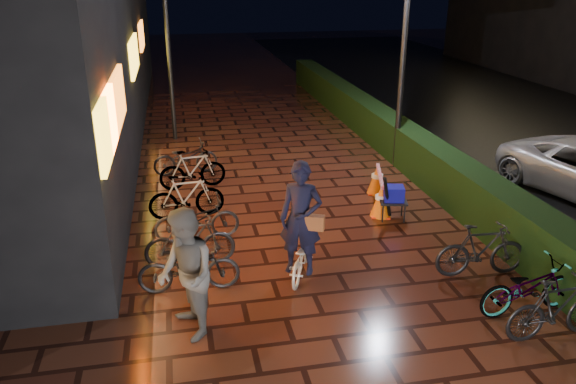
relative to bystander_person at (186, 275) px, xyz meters
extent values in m
plane|color=#381911|center=(2.48, 0.07, -0.93)|extent=(80.00, 80.00, 0.00)
cube|color=black|center=(5.78, 8.07, -0.43)|extent=(0.70, 20.00, 1.00)
imported|color=#4E4F51|center=(0.00, 0.00, 0.00)|extent=(0.91, 1.05, 1.85)
cube|color=yellow|center=(-0.97, 1.57, 1.67)|extent=(0.08, 2.00, 0.90)
cube|color=orange|center=(-0.97, 3.07, 1.67)|extent=(0.08, 3.00, 0.90)
cube|color=yellow|center=(-0.97, 9.07, 1.67)|extent=(0.08, 2.80, 0.90)
cube|color=orange|center=(-0.97, 14.07, 1.67)|extent=(0.08, 2.20, 0.90)
cylinder|color=black|center=(5.50, 6.26, 1.66)|extent=(0.18, 0.18, 5.17)
cylinder|color=black|center=(-0.06, 9.89, 1.38)|extent=(0.16, 0.16, 4.61)
imported|color=silver|center=(1.88, 1.27, -0.56)|extent=(1.02, 1.47, 0.73)
imported|color=black|center=(1.84, 1.17, 0.14)|extent=(0.81, 0.69, 1.87)
cube|color=brown|center=(2.02, 1.07, 0.10)|extent=(0.35, 0.26, 0.24)
cone|color=orange|center=(4.00, 3.29, -0.58)|extent=(0.43, 0.43, 0.69)
cone|color=#DA630B|center=(4.35, 4.51, -0.58)|extent=(0.43, 0.43, 0.69)
cube|color=#FF330D|center=(4.00, 3.29, -0.91)|extent=(0.46, 0.46, 0.03)
cube|color=red|center=(4.35, 4.51, -0.91)|extent=(0.46, 0.46, 0.03)
cube|color=red|center=(4.18, 3.90, -0.28)|extent=(0.47, 1.43, 0.07)
cube|color=black|center=(4.18, 3.09, -0.54)|extent=(0.63, 0.56, 0.04)
cylinder|color=black|center=(3.93, 2.97, -0.74)|extent=(0.04, 0.04, 0.37)
cylinder|color=black|center=(4.34, 2.87, -0.74)|extent=(0.04, 0.04, 0.37)
cylinder|color=black|center=(4.01, 3.32, -0.74)|extent=(0.04, 0.04, 0.37)
cylinder|color=black|center=(4.43, 3.21, -0.74)|extent=(0.04, 0.04, 0.37)
cube|color=#0D0B95|center=(4.18, 3.09, -0.37)|extent=(0.46, 0.42, 0.29)
cylinder|color=black|center=(4.00, 2.99, -0.39)|extent=(0.34, 0.33, 0.94)
imported|color=black|center=(0.30, 5.66, -0.47)|extent=(1.57, 0.62, 0.92)
imported|color=black|center=(0.26, 2.94, -0.51)|extent=(1.61, 0.66, 0.83)
imported|color=black|center=(0.05, 1.14, -0.51)|extent=(1.60, 0.61, 0.83)
imported|color=black|center=(0.11, 4.01, -0.47)|extent=(1.56, 0.57, 0.92)
imported|color=black|center=(0.17, 6.70, -0.51)|extent=(1.64, 0.77, 0.83)
imported|color=black|center=(0.10, 1.94, -0.47)|extent=(1.54, 0.47, 0.92)
imported|color=black|center=(4.87, -0.45, -0.51)|extent=(1.61, 0.66, 0.83)
imported|color=black|center=(4.89, -1.09, -0.47)|extent=(1.54, 0.48, 0.92)
imported|color=black|center=(4.75, 0.68, -0.47)|extent=(1.56, 0.55, 0.92)
camera|label=1|loc=(0.03, -6.69, 3.78)|focal=35.00mm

